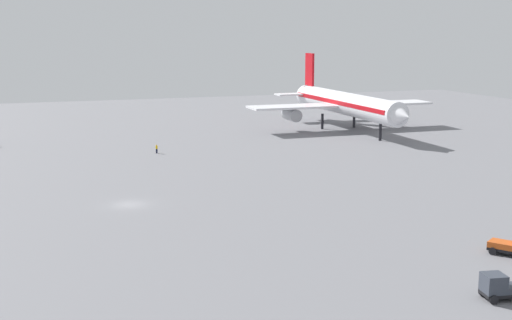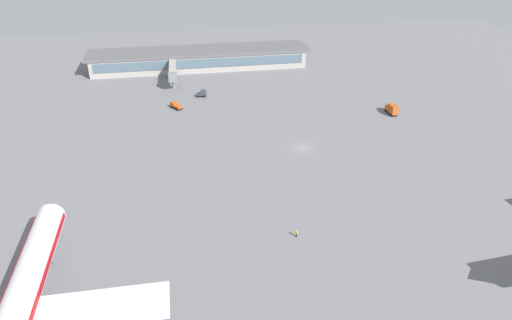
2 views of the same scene
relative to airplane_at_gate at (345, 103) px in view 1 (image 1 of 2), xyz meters
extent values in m
plane|color=slate|center=(-58.66, -54.88, -6.16)|extent=(288.00, 288.00, 0.00)
cylinder|color=white|center=(0.00, -0.62, 0.00)|extent=(5.27, 46.66, 5.13)
cone|color=white|center=(-0.08, -25.48, 0.00)|extent=(4.89, 5.15, 4.87)
cone|color=white|center=(0.07, 24.24, 0.77)|extent=(4.12, 6.43, 4.10)
cube|color=red|center=(0.00, -0.62, 0.39)|extent=(5.37, 44.80, 0.92)
cube|color=white|center=(0.01, 1.71, -0.51)|extent=(44.34, 7.60, 0.46)
cylinder|color=#A5A8AD|center=(12.41, 1.67, -2.31)|extent=(2.84, 6.07, 2.82)
cylinder|color=#A5A8AD|center=(-12.40, 1.75, -2.31)|extent=(2.84, 6.07, 2.82)
cube|color=white|center=(0.06, 20.37, 0.51)|extent=(17.74, 4.23, 0.37)
cube|color=red|center=(0.06, 20.37, 6.67)|extent=(0.57, 4.48, 8.21)
cylinder|color=black|center=(-0.05, -16.95, -4.36)|extent=(0.62, 0.62, 3.59)
cylinder|color=black|center=(4.11, 3.10, -4.36)|extent=(0.62, 0.62, 3.59)
cylinder|color=black|center=(-4.10, 3.12, -4.36)|extent=(0.62, 0.62, 3.59)
cube|color=black|center=(-34.17, -99.26, -5.61)|extent=(3.48, 2.42, 0.30)
cube|color=#333842|center=(-34.86, -99.14, -4.66)|extent=(2.10, 2.18, 1.60)
cube|color=#3F596B|center=(-35.65, -99.01, -4.34)|extent=(0.35, 1.59, 0.90)
cube|color=#333842|center=(-33.28, -99.42, -5.21)|extent=(1.70, 2.11, 0.50)
cylinder|color=black|center=(-35.43, -100.01, -5.76)|extent=(0.84, 0.43, 0.80)
cylinder|color=black|center=(-35.11, -98.14, -5.76)|extent=(0.84, 0.43, 0.80)
cylinder|color=black|center=(-32.90, -98.52, -5.76)|extent=(0.84, 0.43, 0.80)
cube|color=black|center=(-25.30, -89.55, -5.61)|extent=(4.05, 4.71, 0.30)
cube|color=#BF4C19|center=(-25.81, -88.81, -5.16)|extent=(3.03, 3.22, 0.60)
cylinder|color=black|center=(-25.38, -87.75, -5.76)|extent=(0.70, 0.83, 0.80)
cylinder|color=black|center=(-26.95, -88.82, -5.76)|extent=(0.70, 0.83, 0.80)
cylinder|color=#1E2338|center=(-47.20, -16.79, -5.73)|extent=(0.36, 0.36, 0.85)
cylinder|color=yellow|center=(-47.20, -16.79, -5.01)|extent=(0.43, 0.43, 0.60)
sphere|color=tan|center=(-47.20, -16.79, -4.60)|extent=(0.22, 0.22, 0.22)
cylinder|color=yellow|center=(-47.24, -16.56, -5.01)|extent=(0.10, 0.10, 0.54)
cylinder|color=yellow|center=(-47.17, -17.03, -5.01)|extent=(0.10, 0.10, 0.54)
camera|label=1|loc=(-73.22, -147.07, 16.66)|focal=50.03mm
camera|label=2|loc=(-25.98, 56.50, 52.73)|focal=33.00mm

